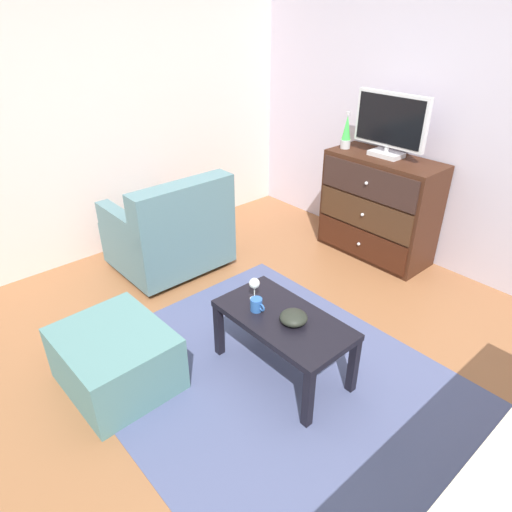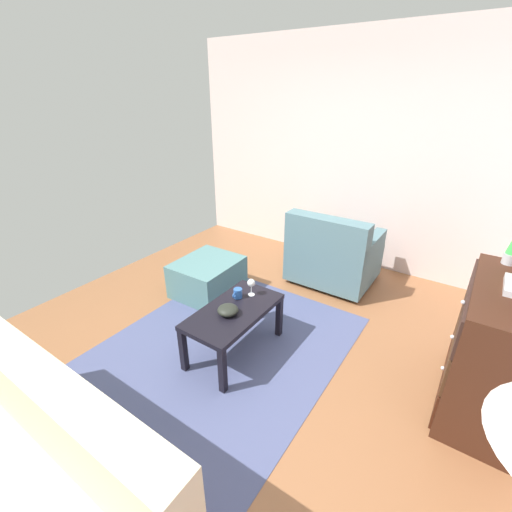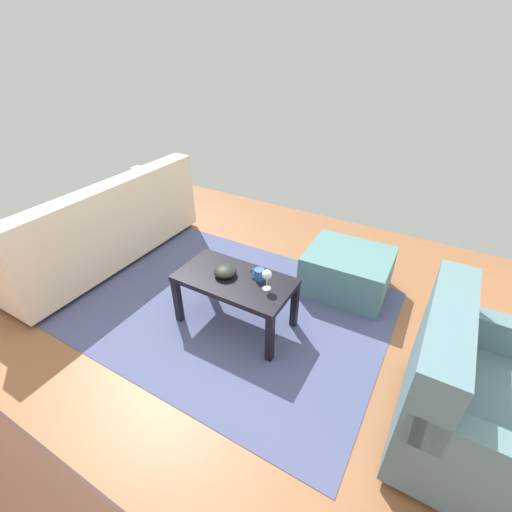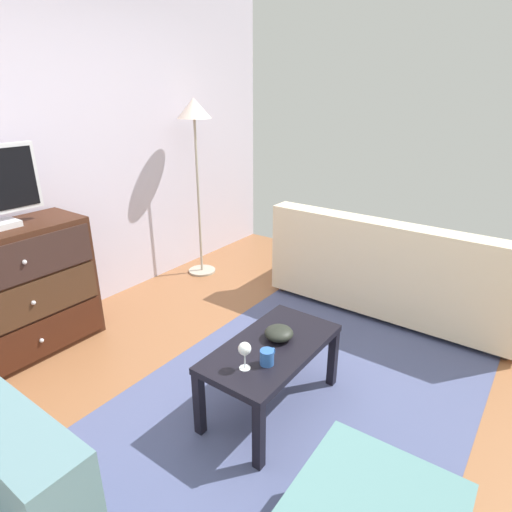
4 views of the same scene
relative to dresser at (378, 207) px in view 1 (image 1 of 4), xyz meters
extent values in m
cube|color=brown|center=(0.55, -1.70, -0.50)|extent=(5.21, 4.50, 0.05)
cube|color=#BDB4C7|center=(0.55, 0.31, 0.88)|extent=(5.21, 0.12, 2.71)
cube|color=beige|center=(-1.81, -1.70, 0.88)|extent=(0.12, 4.50, 2.71)
cube|color=#474F77|center=(0.75, -1.90, -0.47)|extent=(2.60, 1.90, 0.01)
cube|color=#3A1E12|center=(0.00, 0.01, 0.00)|extent=(1.03, 0.45, 0.95)
cube|color=#3A1A0E|center=(0.00, -0.23, -0.30)|extent=(0.97, 0.02, 0.28)
sphere|color=silver|center=(0.00, -0.24, -0.30)|extent=(0.03, 0.03, 0.03)
cube|color=#402717|center=(0.00, -0.23, 0.00)|extent=(0.97, 0.02, 0.28)
sphere|color=silver|center=(0.00, -0.24, 0.00)|extent=(0.03, 0.03, 0.03)
cube|color=#311F1A|center=(0.00, -0.23, 0.30)|extent=(0.97, 0.02, 0.28)
sphere|color=silver|center=(0.00, -0.24, 0.30)|extent=(0.03, 0.03, 0.03)
cube|color=silver|center=(-0.02, 0.03, 0.49)|extent=(0.28, 0.18, 0.04)
cylinder|color=silver|center=(-0.02, 0.03, 0.54)|extent=(0.04, 0.04, 0.05)
cube|color=silver|center=(-0.02, 0.03, 0.78)|extent=(0.67, 0.05, 0.44)
cube|color=black|center=(-0.02, 0.00, 0.78)|extent=(0.62, 0.01, 0.39)
cylinder|color=#B7B7BC|center=(-0.41, -0.04, 0.51)|extent=(0.09, 0.09, 0.08)
cone|color=#3FD84C|center=(-0.41, -0.04, 0.66)|extent=(0.08, 0.08, 0.22)
cylinder|color=#B7B7BC|center=(-0.41, -0.04, 0.79)|extent=(0.04, 0.04, 0.03)
cube|color=black|center=(0.16, -1.58, -0.27)|extent=(0.05, 0.05, 0.40)
cube|color=black|center=(0.98, -1.58, -0.27)|extent=(0.05, 0.05, 0.40)
cube|color=black|center=(0.16, -1.99, -0.27)|extent=(0.05, 0.05, 0.40)
cube|color=black|center=(0.98, -1.99, -0.27)|extent=(0.05, 0.05, 0.40)
cube|color=black|center=(0.57, -1.79, -0.06)|extent=(0.87, 0.46, 0.04)
cylinder|color=silver|center=(0.30, -1.79, -0.03)|extent=(0.06, 0.06, 0.00)
cylinder|color=silver|center=(0.30, -1.79, 0.01)|extent=(0.01, 0.01, 0.09)
sphere|color=silver|center=(0.30, -1.79, 0.09)|extent=(0.07, 0.07, 0.07)
cylinder|color=#2956A3|center=(0.40, -1.87, 0.01)|extent=(0.08, 0.08, 0.08)
torus|color=#2956A3|center=(0.45, -1.87, 0.01)|extent=(0.05, 0.01, 0.05)
ellipsoid|color=black|center=(0.65, -1.78, 0.00)|extent=(0.17, 0.17, 0.08)
cylinder|color=#332319|center=(-1.42, -1.21, -0.45)|extent=(0.05, 0.05, 0.05)
cylinder|color=#332319|center=(-1.42, -1.97, -0.45)|extent=(0.05, 0.05, 0.05)
cylinder|color=#332319|center=(-0.78, -1.21, -0.45)|extent=(0.05, 0.05, 0.05)
cylinder|color=#332319|center=(-0.78, -1.97, -0.45)|extent=(0.05, 0.05, 0.05)
cube|color=slate|center=(-1.10, -1.59, -0.23)|extent=(0.80, 0.92, 0.38)
cube|color=slate|center=(-0.80, -1.59, 0.18)|extent=(0.20, 0.92, 0.44)
cube|color=slate|center=(-1.10, -1.19, 0.06)|extent=(0.76, 0.12, 0.20)
cube|color=slate|center=(-1.10, -1.99, 0.06)|extent=(0.76, 0.12, 0.20)
cube|color=slate|center=(-0.05, -2.63, -0.28)|extent=(0.71, 0.62, 0.38)
camera|label=1|loc=(2.14, -3.40, 1.66)|focal=31.83mm
camera|label=2|loc=(2.42, -0.30, 1.59)|focal=24.17mm
camera|label=3|loc=(-0.62, -0.04, 1.51)|focal=24.82mm
camera|label=4|loc=(-1.16, -2.93, 1.34)|focal=29.76mm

